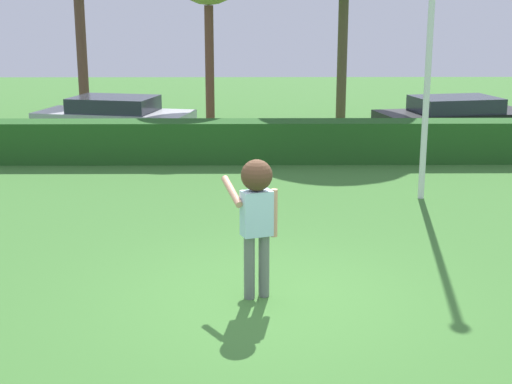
% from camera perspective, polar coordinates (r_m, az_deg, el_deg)
% --- Properties ---
extents(ground_plane, '(60.00, 60.00, 0.00)m').
position_cam_1_polar(ground_plane, '(9.52, 1.05, -8.30)').
color(ground_plane, '#3F7731').
extents(person, '(0.73, 0.68, 1.82)m').
position_cam_1_polar(person, '(9.18, 0.03, -1.16)').
color(person, slate).
rests_on(person, ground).
extents(frisbee, '(0.23, 0.23, 0.07)m').
position_cam_1_polar(frisbee, '(9.94, 0.12, -0.81)').
color(frisbee, white).
extents(lamppost, '(0.24, 0.24, 6.63)m').
position_cam_1_polar(lamppost, '(14.23, 13.53, 13.84)').
color(lamppost, silver).
rests_on(lamppost, ground).
extents(hedge_row, '(27.27, 0.90, 0.99)m').
position_cam_1_polar(hedge_row, '(17.63, 0.33, 3.97)').
color(hedge_row, '#23551E').
rests_on(hedge_row, ground).
extents(parked_car_silver, '(4.47, 2.59, 1.25)m').
position_cam_1_polar(parked_car_silver, '(20.52, -10.97, 5.74)').
color(parked_car_silver, '#B7B7BC').
rests_on(parked_car_silver, ground).
extents(parked_car_black, '(4.46, 2.51, 1.25)m').
position_cam_1_polar(parked_car_black, '(20.83, 15.22, 5.63)').
color(parked_car_black, black).
rests_on(parked_car_black, ground).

